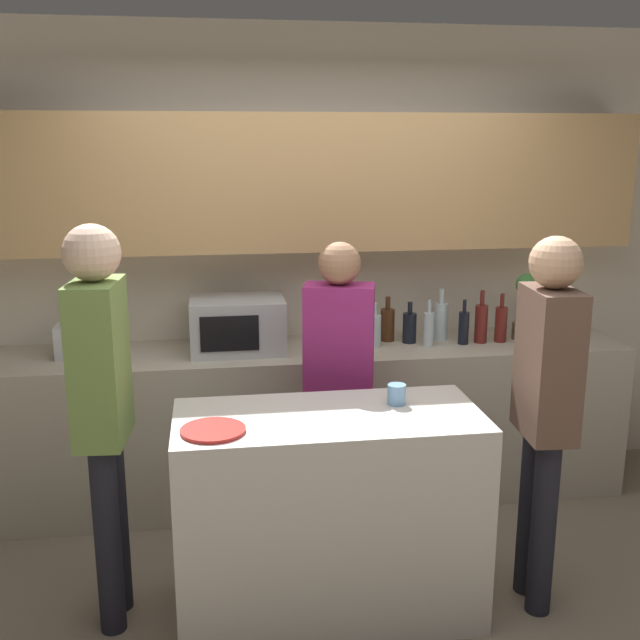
% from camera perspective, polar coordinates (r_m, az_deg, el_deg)
% --- Properties ---
extents(back_wall, '(6.40, 0.40, 2.70)m').
position_cam_1_polar(back_wall, '(4.41, -0.98, 6.80)').
color(back_wall, beige).
rests_on(back_wall, ground_plane).
extents(back_counter, '(3.60, 0.62, 0.90)m').
position_cam_1_polar(back_counter, '(4.41, -0.46, -7.79)').
color(back_counter, '#B7AD99').
rests_on(back_counter, ground_plane).
extents(kitchen_island, '(1.30, 0.60, 0.93)m').
position_cam_1_polar(kitchen_island, '(3.37, 0.65, -14.60)').
color(kitchen_island, beige).
rests_on(kitchen_island, ground_plane).
extents(microwave, '(0.52, 0.39, 0.30)m').
position_cam_1_polar(microwave, '(4.20, -6.31, -0.36)').
color(microwave, '#B7BABC').
rests_on(microwave, back_counter).
extents(toaster, '(0.26, 0.16, 0.18)m').
position_cam_1_polar(toaster, '(4.27, -17.76, -1.52)').
color(toaster, silver).
rests_on(toaster, back_counter).
extents(potted_plant, '(0.14, 0.14, 0.40)m').
position_cam_1_polar(potted_plant, '(4.57, 15.38, 1.00)').
color(potted_plant, brown).
rests_on(potted_plant, back_counter).
extents(bottle_0, '(0.08, 0.08, 0.26)m').
position_cam_1_polar(bottle_0, '(4.28, 4.15, -0.76)').
color(bottle_0, silver).
rests_on(bottle_0, back_counter).
extents(bottle_1, '(0.08, 0.08, 0.26)m').
position_cam_1_polar(bottle_1, '(4.41, 5.16, -0.30)').
color(bottle_1, '#472814').
rests_on(bottle_1, back_counter).
extents(bottle_2, '(0.08, 0.08, 0.24)m').
position_cam_1_polar(bottle_2, '(4.39, 6.84, -0.54)').
color(bottle_2, black).
rests_on(bottle_2, back_counter).
extents(bottle_3, '(0.06, 0.06, 0.27)m').
position_cam_1_polar(bottle_3, '(4.33, 8.28, -0.64)').
color(bottle_3, silver).
rests_on(bottle_3, back_counter).
extents(bottle_4, '(0.08, 0.08, 0.31)m').
position_cam_1_polar(bottle_4, '(4.47, 9.20, -0.03)').
color(bottle_4, silver).
rests_on(bottle_4, back_counter).
extents(bottle_5, '(0.06, 0.06, 0.26)m').
position_cam_1_polar(bottle_5, '(4.40, 10.89, -0.54)').
color(bottle_5, black).
rests_on(bottle_5, back_counter).
extents(bottle_6, '(0.07, 0.07, 0.31)m').
position_cam_1_polar(bottle_6, '(4.45, 12.17, -0.21)').
color(bottle_6, maroon).
rests_on(bottle_6, back_counter).
extents(bottle_7, '(0.07, 0.07, 0.29)m').
position_cam_1_polar(bottle_7, '(4.50, 13.62, -0.25)').
color(bottle_7, maroon).
rests_on(bottle_7, back_counter).
extents(plate_on_island, '(0.26, 0.26, 0.01)m').
position_cam_1_polar(plate_on_island, '(3.02, -8.16, -8.32)').
color(plate_on_island, red).
rests_on(plate_on_island, kitchen_island).
extents(cup_0, '(0.08, 0.08, 0.09)m').
position_cam_1_polar(cup_0, '(3.30, 5.85, -5.66)').
color(cup_0, '#6FA0CF').
rests_on(cup_0, kitchen_island).
extents(person_left, '(0.38, 0.27, 1.58)m').
position_cam_1_polar(person_left, '(3.72, 1.44, -3.97)').
color(person_left, black).
rests_on(person_left, ground_plane).
extents(person_center, '(0.23, 0.35, 1.74)m').
position_cam_1_polar(person_center, '(3.21, -16.29, -5.39)').
color(person_center, black).
rests_on(person_center, ground_plane).
extents(person_right, '(0.22, 0.35, 1.68)m').
position_cam_1_polar(person_right, '(3.36, 16.85, -5.37)').
color(person_right, black).
rests_on(person_right, ground_plane).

